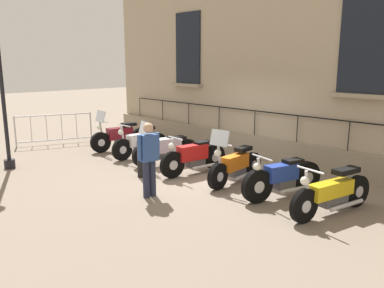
# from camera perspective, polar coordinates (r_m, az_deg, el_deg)

# --- Properties ---
(ground_plane) EXTENTS (60.00, 60.00, 0.00)m
(ground_plane) POSITION_cam_1_polar(r_m,az_deg,el_deg) (10.12, 1.25, -4.18)
(ground_plane) COLOR gray
(building_facade) EXTENTS (0.82, 13.45, 8.02)m
(building_facade) POSITION_cam_1_polar(r_m,az_deg,el_deg) (11.80, 10.90, 17.06)
(building_facade) COLOR tan
(building_facade) RESTS_ON ground_plane
(motorcycle_maroon) EXTENTS (2.08, 0.72, 1.32)m
(motorcycle_maroon) POSITION_cam_1_polar(r_m,az_deg,el_deg) (12.82, -10.45, 1.13)
(motorcycle_maroon) COLOR black
(motorcycle_maroon) RESTS_ON ground_plane
(motorcycle_white) EXTENTS (1.97, 0.61, 1.04)m
(motorcycle_white) POSITION_cam_1_polar(r_m,az_deg,el_deg) (11.76, -7.61, 0.17)
(motorcycle_white) COLOR black
(motorcycle_white) RESTS_ON ground_plane
(motorcycle_silver) EXTENTS (2.00, 0.87, 1.25)m
(motorcycle_silver) POSITION_cam_1_polar(r_m,az_deg,el_deg) (10.80, -3.82, -0.77)
(motorcycle_silver) COLOR black
(motorcycle_silver) RESTS_ON ground_plane
(motorcycle_red) EXTENTS (2.01, 0.62, 1.01)m
(motorcycle_red) POSITION_cam_1_polar(r_m,az_deg,el_deg) (9.91, 0.25, -1.90)
(motorcycle_red) COLOR black
(motorcycle_red) RESTS_ON ground_plane
(motorcycle_orange) EXTENTS (2.00, 0.58, 1.35)m
(motorcycle_orange) POSITION_cam_1_polar(r_m,az_deg,el_deg) (9.23, 6.38, -3.15)
(motorcycle_orange) COLOR black
(motorcycle_orange) RESTS_ON ground_plane
(motorcycle_blue) EXTENTS (2.00, 0.79, 0.96)m
(motorcycle_blue) POSITION_cam_1_polar(r_m,az_deg,el_deg) (8.40, 13.11, -4.92)
(motorcycle_blue) COLOR black
(motorcycle_blue) RESTS_ON ground_plane
(motorcycle_yellow) EXTENTS (2.12, 0.75, 0.98)m
(motorcycle_yellow) POSITION_cam_1_polar(r_m,az_deg,el_deg) (7.77, 19.87, -6.81)
(motorcycle_yellow) COLOR black
(motorcycle_yellow) RESTS_ON ground_plane
(lamppost) EXTENTS (0.35, 0.35, 4.58)m
(lamppost) POSITION_cam_1_polar(r_m,az_deg,el_deg) (11.26, -26.35, 10.33)
(lamppost) COLOR black
(lamppost) RESTS_ON ground_plane
(crowd_barrier) EXTENTS (2.39, 0.87, 1.05)m
(crowd_barrier) POSITION_cam_1_polar(r_m,az_deg,el_deg) (14.27, -19.53, 2.21)
(crowd_barrier) COLOR #B7B7BF
(crowd_barrier) RESTS_ON ground_plane
(bollard) EXTENTS (0.22, 0.22, 1.04)m
(bollard) POSITION_cam_1_polar(r_m,az_deg,el_deg) (9.69, -7.40, -1.82)
(bollard) COLOR black
(bollard) RESTS_ON ground_plane
(pedestrian_standing) EXTENTS (0.53, 0.25, 1.59)m
(pedestrian_standing) POSITION_cam_1_polar(r_m,az_deg,el_deg) (8.17, -6.34, -1.74)
(pedestrian_standing) COLOR #23283D
(pedestrian_standing) RESTS_ON ground_plane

